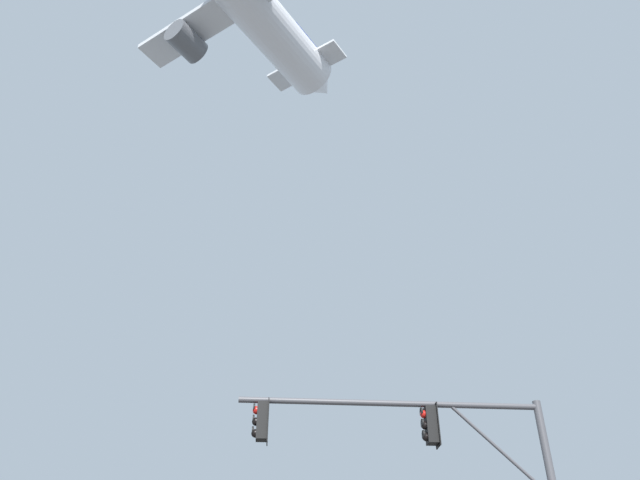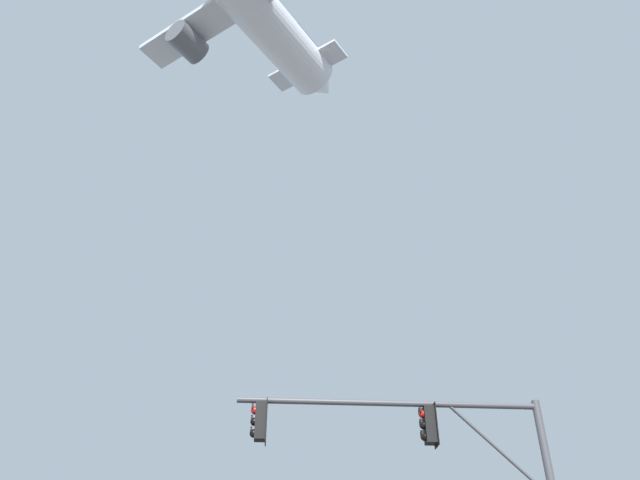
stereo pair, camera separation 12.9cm
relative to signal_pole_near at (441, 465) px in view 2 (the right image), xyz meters
name	(u,v)px [view 2 (the right image)]	position (x,y,z in m)	size (l,w,h in m)	color
signal_pole_near	(441,465)	(0.00, 0.00, 0.00)	(7.53, 1.31, 6.74)	#4C4C51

